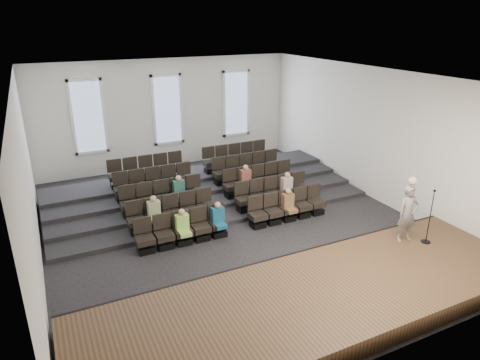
{
  "coord_description": "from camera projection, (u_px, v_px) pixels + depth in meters",
  "views": [
    {
      "loc": [
        -5.5,
        -12.09,
        6.71
      ],
      "look_at": [
        0.59,
        0.5,
        1.35
      ],
      "focal_mm": 32.0,
      "sensor_mm": 36.0,
      "label": 1
    }
  ],
  "objects": [
    {
      "name": "ground",
      "position": [
        231.0,
        224.0,
        14.8
      ],
      "size": [
        14.0,
        14.0,
        0.0
      ],
      "primitive_type": "plane",
      "color": "black",
      "rests_on": "ground"
    },
    {
      "name": "ceiling",
      "position": [
        230.0,
        76.0,
        13.01
      ],
      "size": [
        12.0,
        14.0,
        0.02
      ],
      "primitive_type": "cube",
      "color": "white",
      "rests_on": "ground"
    },
    {
      "name": "wall_back",
      "position": [
        167.0,
        114.0,
        19.8
      ],
      "size": [
        12.0,
        0.04,
        5.0
      ],
      "primitive_type": "cube",
      "color": "silver",
      "rests_on": "ground"
    },
    {
      "name": "wall_front",
      "position": [
        386.0,
        257.0,
        8.0
      ],
      "size": [
        12.0,
        0.04,
        5.0
      ],
      "primitive_type": "cube",
      "color": "silver",
      "rests_on": "ground"
    },
    {
      "name": "wall_left",
      "position": [
        26.0,
        184.0,
        11.45
      ],
      "size": [
        0.04,
        14.0,
        5.0
      ],
      "primitive_type": "cube",
      "color": "silver",
      "rests_on": "ground"
    },
    {
      "name": "wall_right",
      "position": [
        373.0,
        134.0,
        16.35
      ],
      "size": [
        0.04,
        14.0,
        5.0
      ],
      "primitive_type": "cube",
      "color": "silver",
      "rests_on": "ground"
    },
    {
      "name": "stage",
      "position": [
        318.0,
        300.0,
        10.42
      ],
      "size": [
        11.8,
        3.6,
        0.5
      ],
      "primitive_type": "cube",
      "color": "#4C3920",
      "rests_on": "ground"
    },
    {
      "name": "stage_lip",
      "position": [
        281.0,
        264.0,
        11.91
      ],
      "size": [
        11.8,
        0.06,
        0.52
      ],
      "primitive_type": "cube",
      "color": "black",
      "rests_on": "ground"
    },
    {
      "name": "risers",
      "position": [
        198.0,
        188.0,
        17.39
      ],
      "size": [
        11.8,
        4.8,
        0.6
      ],
      "color": "black",
      "rests_on": "ground"
    },
    {
      "name": "seating_rows",
      "position": [
        213.0,
        190.0,
        15.85
      ],
      "size": [
        6.8,
        4.7,
        1.67
      ],
      "color": "black",
      "rests_on": "ground"
    },
    {
      "name": "windows",
      "position": [
        168.0,
        110.0,
        19.68
      ],
      "size": [
        8.44,
        0.1,
        3.24
      ],
      "color": "white",
      "rests_on": "wall_back"
    },
    {
      "name": "audience",
      "position": [
        224.0,
        200.0,
        14.72
      ],
      "size": [
        5.45,
        2.64,
        1.1
      ],
      "color": "#97CC51",
      "rests_on": "seating_rows"
    },
    {
      "name": "speaker",
      "position": [
        408.0,
        214.0,
        12.38
      ],
      "size": [
        0.69,
        0.51,
        1.73
      ],
      "primitive_type": "imported",
      "rotation": [
        0.0,
        0.0,
        -0.15
      ],
      "color": "slate",
      "rests_on": "stage"
    },
    {
      "name": "mic_stand",
      "position": [
        428.0,
        227.0,
        12.41
      ],
      "size": [
        0.28,
        0.28,
        1.67
      ],
      "color": "black",
      "rests_on": "stage"
    }
  ]
}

